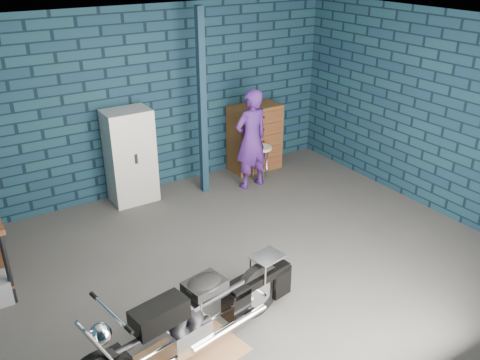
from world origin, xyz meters
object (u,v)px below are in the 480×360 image
object	(u,v)px
shop_stool	(261,164)
tool_chest	(255,138)
motorcycle	(191,314)
person	(251,139)
locker	(130,157)

from	to	relation	value
shop_stool	tool_chest	bearing A→B (deg)	67.30
motorcycle	tool_chest	distance (m)	4.31
tool_chest	shop_stool	xyz separation A→B (m)	(-0.19, -0.45, -0.26)
shop_stool	person	bearing A→B (deg)	-162.51
person	tool_chest	world-z (taller)	person
person	locker	bearing A→B (deg)	-21.58
person	tool_chest	size ratio (longest dim) A/B	1.42
person	motorcycle	bearing A→B (deg)	43.61
locker	tool_chest	bearing A→B (deg)	0.00
person	tool_chest	bearing A→B (deg)	-133.78
locker	shop_stool	world-z (taller)	locker
tool_chest	shop_stool	size ratio (longest dim) A/B	1.89
person	shop_stool	xyz separation A→B (m)	(0.24, 0.08, -0.48)
motorcycle	shop_stool	size ratio (longest dim) A/B	3.60
locker	tool_chest	world-z (taller)	locker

